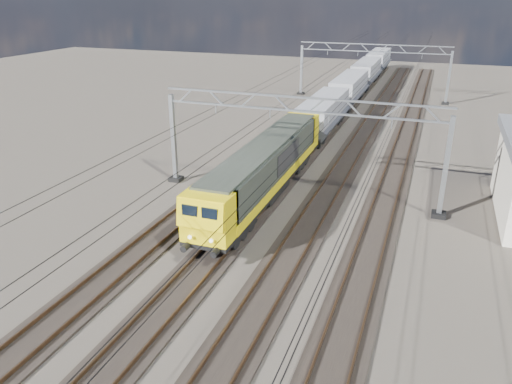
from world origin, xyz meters
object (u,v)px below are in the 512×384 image
(hopper_wagon_third, at_px, (366,71))
(hopper_wagon_fourth, at_px, (378,60))
(locomotive, at_px, (265,166))
(catenary_gantry_mid, at_px, (298,144))
(catenary_gantry_far, at_px, (372,69))
(hopper_wagon_mid, at_px, (349,88))
(hopper_wagon_lead, at_px, (323,112))

(hopper_wagon_third, bearing_deg, hopper_wagon_fourth, 90.00)
(locomotive, height_order, hopper_wagon_fourth, locomotive)
(catenary_gantry_mid, xyz_separation_m, catenary_gantry_far, (0.00, 36.00, 0.00))
(hopper_wagon_fourth, bearing_deg, locomotive, -90.00)
(hopper_wagon_fourth, bearing_deg, hopper_wagon_mid, -90.00)
(catenary_gantry_far, distance_m, hopper_wagon_fourth, 23.58)
(locomotive, relative_size, hopper_wagon_third, 1.62)
(catenary_gantry_mid, xyz_separation_m, hopper_wagon_third, (-2.00, 45.24, -1.67))
(hopper_wagon_lead, bearing_deg, locomotive, -90.00)
(hopper_wagon_lead, distance_m, hopper_wagon_fourth, 42.60)
(catenary_gantry_far, height_order, hopper_wagon_mid, catenary_gantry_far)
(locomotive, distance_m, hopper_wagon_mid, 31.90)
(locomotive, xyz_separation_m, hopper_wagon_third, (-0.00, 46.10, -0.09))
(catenary_gantry_far, height_order, hopper_wagon_lead, catenary_gantry_far)
(hopper_wagon_lead, xyz_separation_m, hopper_wagon_third, (0.00, 28.40, 0.00))
(catenary_gantry_far, relative_size, hopper_wagon_third, 1.53)
(catenary_gantry_mid, relative_size, locomotive, 0.94)
(hopper_wagon_lead, relative_size, hopper_wagon_mid, 1.00)
(hopper_wagon_mid, distance_m, hopper_wagon_fourth, 28.40)
(catenary_gantry_mid, xyz_separation_m, hopper_wagon_lead, (-2.00, 16.84, -1.67))
(catenary_gantry_far, distance_m, locomotive, 36.94)
(catenary_gantry_mid, distance_m, hopper_wagon_mid, 31.15)
(hopper_wagon_mid, xyz_separation_m, hopper_wagon_fourth, (0.00, 28.40, 0.00))
(hopper_wagon_lead, xyz_separation_m, hopper_wagon_mid, (0.00, 14.20, 0.00))
(hopper_wagon_mid, bearing_deg, catenary_gantry_far, 68.04)
(catenary_gantry_far, bearing_deg, hopper_wagon_third, 102.22)
(catenary_gantry_mid, relative_size, catenary_gantry_far, 1.00)
(hopper_wagon_lead, bearing_deg, hopper_wagon_mid, 90.00)
(catenary_gantry_mid, bearing_deg, hopper_wagon_third, 92.53)
(locomotive, bearing_deg, hopper_wagon_fourth, 90.00)
(catenary_gantry_mid, distance_m, hopper_wagon_third, 45.31)
(hopper_wagon_third, distance_m, hopper_wagon_fourth, 14.20)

